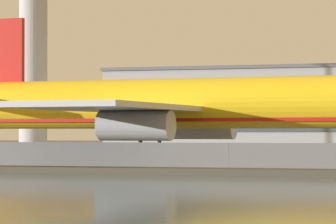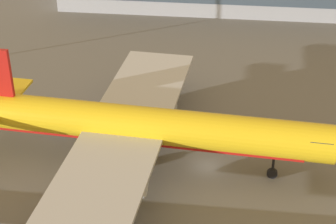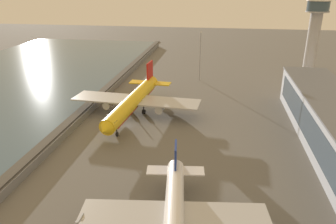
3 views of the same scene
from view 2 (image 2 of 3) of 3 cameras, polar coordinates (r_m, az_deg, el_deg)
name	(u,v)px [view 2 (image 2 of 3)]	position (r m, az deg, el deg)	size (l,w,h in m)	color
ground_plane	(207,166)	(72.77, 3.98, -5.55)	(500.00, 500.00, 0.00)	#66635E
cargo_jet_yellow	(138,126)	(70.31, -3.05, -1.43)	(52.30, 45.18, 14.69)	yellow
baggage_tug	(67,124)	(81.09, -10.21, -1.18)	(2.36, 3.50, 1.80)	#19519E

